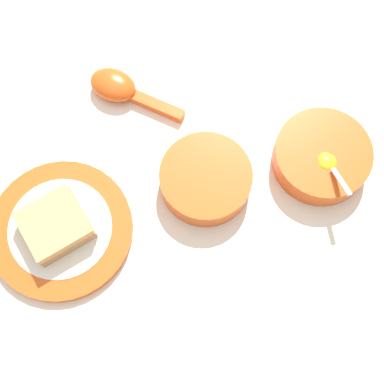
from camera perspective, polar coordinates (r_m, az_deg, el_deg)
ground_plane at (r=0.88m, az=-1.39°, el=11.07°), size 3.00×3.00×0.00m
egg_bowl at (r=0.83m, az=13.56°, el=3.69°), size 0.15×0.15×0.07m
toast_plate at (r=0.81m, az=-13.91°, el=-3.90°), size 0.21×0.21×0.01m
toast_sandwich at (r=0.79m, az=-14.51°, el=-3.45°), size 0.12×0.11×0.03m
soup_spoon at (r=0.87m, az=-7.85°, el=10.94°), size 0.16×0.11×0.03m
congee_bowl at (r=0.79m, az=1.35°, el=1.42°), size 0.14×0.14×0.04m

